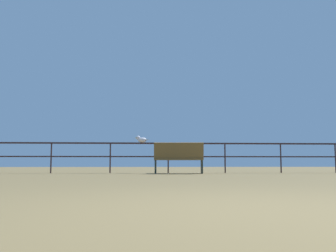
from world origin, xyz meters
TOP-DOWN VIEW (x-y plane):
  - ground_plane at (0.00, 0.00)m, footprint 60.00×60.00m
  - pier_railing at (-0.00, 9.86)m, footprint 18.68×0.05m
  - bench_near_left at (0.27, 9.10)m, footprint 1.53×0.75m
  - seagull_on_rail at (-0.87, 9.87)m, footprint 0.44×0.27m

SIDE VIEW (x-z plane):
  - ground_plane at x=0.00m, z-range 0.00..0.00m
  - bench_near_left at x=0.27m, z-range 0.04..0.97m
  - pier_railing at x=0.00m, z-range 0.23..1.21m
  - seagull_on_rail at x=-0.87m, z-range 0.97..1.19m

